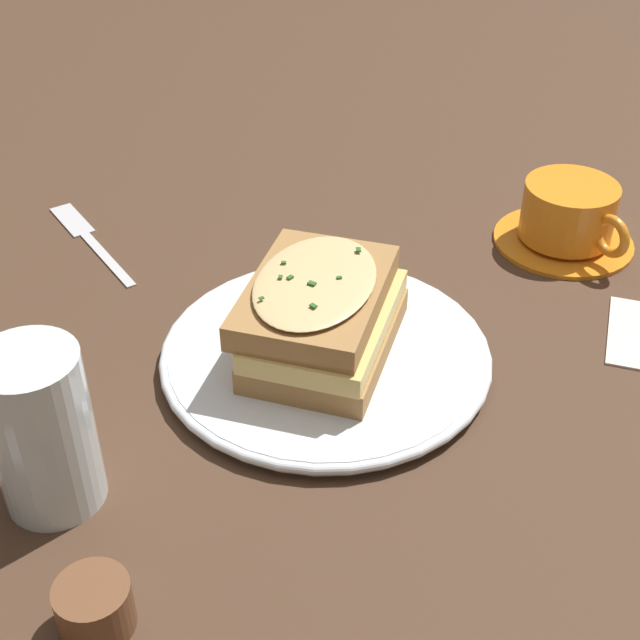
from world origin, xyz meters
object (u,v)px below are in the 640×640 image
(teacup_with_saucer, at_px, (568,218))
(dinner_plate, at_px, (320,354))
(condiment_pot, at_px, (95,607))
(water_glass, at_px, (42,431))
(fork, at_px, (85,233))
(sandwich, at_px, (318,314))

(teacup_with_saucer, bearing_deg, dinner_plate, -83.24)
(condiment_pot, bearing_deg, water_glass, -49.52)
(dinner_plate, height_order, fork, dinner_plate)
(dinner_plate, height_order, water_glass, water_glass)
(teacup_with_saucer, relative_size, fork, 0.92)
(water_glass, height_order, fork, water_glass)
(fork, bearing_deg, water_glass, -115.07)
(dinner_plate, height_order, teacup_with_saucer, teacup_with_saucer)
(dinner_plate, xyz_separation_m, fork, (0.27, -0.13, -0.01))
(water_glass, xyz_separation_m, condiment_pot, (-0.07, 0.08, -0.04))
(fork, height_order, condiment_pot, condiment_pot)
(dinner_plate, bearing_deg, condiment_pot, 77.10)
(dinner_plate, relative_size, sandwich, 1.75)
(dinner_plate, relative_size, condiment_pot, 5.90)
(fork, distance_m, condiment_pot, 0.45)
(teacup_with_saucer, height_order, fork, teacup_with_saucer)
(teacup_with_saucer, bearing_deg, condiment_pot, -71.52)
(teacup_with_saucer, xyz_separation_m, water_glass, (0.31, 0.42, 0.03))
(teacup_with_saucer, bearing_deg, sandwich, -83.60)
(fork, bearing_deg, sandwich, -74.63)
(sandwich, distance_m, water_glass, 0.23)
(teacup_with_saucer, relative_size, condiment_pot, 2.98)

